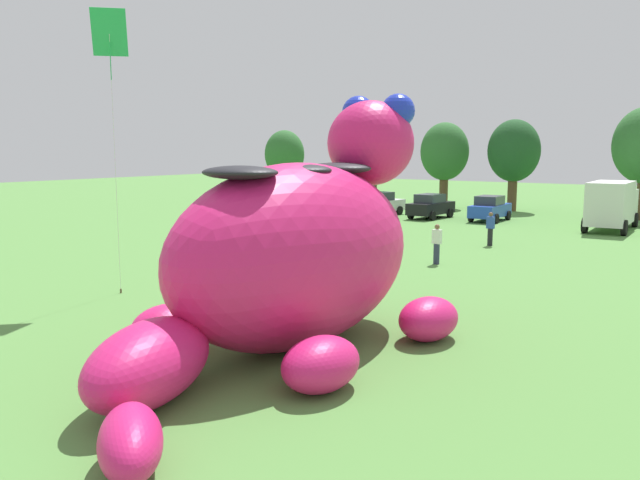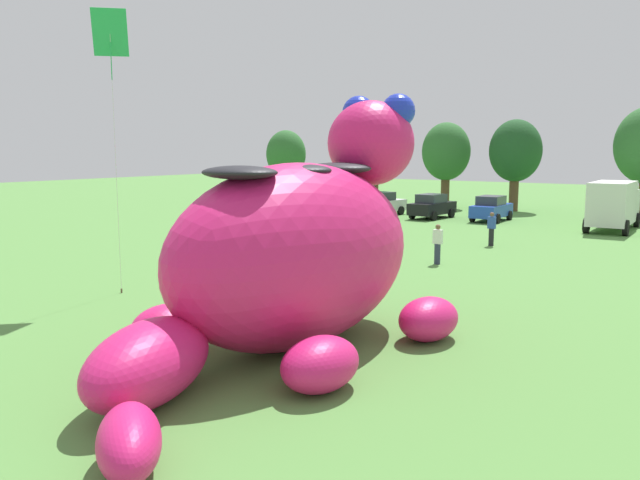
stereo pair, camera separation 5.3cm
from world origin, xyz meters
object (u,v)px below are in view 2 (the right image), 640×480
object	(u,v)px
tethered_flying_kite	(110,37)
car_white	(381,204)
box_truck	(614,204)
spectator_by_cars	(438,244)
spectator_near_inflatable	(384,221)
giant_inflatable_creature	(297,252)
car_blue	(491,208)
car_black	(432,206)
spectator_mid_field	(491,229)

from	to	relation	value
tethered_flying_kite	car_white	bearing A→B (deg)	100.82
car_white	box_truck	bearing A→B (deg)	0.98
box_truck	spectator_by_cars	xyz separation A→B (m)	(-3.95, -16.59, -0.75)
car_white	spectator_near_inflatable	bearing A→B (deg)	-60.09
spectator_by_cars	giant_inflatable_creature	bearing A→B (deg)	-81.76
car_white	car_blue	distance (m)	8.09
car_white	spectator_near_inflatable	distance (m)	11.23
giant_inflatable_creature	car_black	world-z (taller)	giant_inflatable_creature
car_white	spectator_by_cars	size ratio (longest dim) A/B	2.53
spectator_mid_field	spectator_by_cars	distance (m)	6.36
car_black	car_blue	size ratio (longest dim) A/B	1.03
car_black	spectator_near_inflatable	xyz separation A→B (m)	(1.62, -9.97, -0.01)
car_white	box_truck	size ratio (longest dim) A/B	0.67
spectator_mid_field	spectator_by_cars	world-z (taller)	same
spectator_near_inflatable	box_truck	bearing A→B (deg)	44.43
car_white	spectator_mid_field	bearing A→B (deg)	-39.85
giant_inflatable_creature	car_white	bearing A→B (deg)	115.40
box_truck	car_white	bearing A→B (deg)	-179.02
spectator_near_inflatable	spectator_mid_field	world-z (taller)	same
car_black	box_truck	distance (m)	11.85
car_blue	tethered_flying_kite	bearing A→B (deg)	-95.56
car_blue	spectator_by_cars	xyz separation A→B (m)	(3.82, -17.26, -0.01)
car_blue	spectator_by_cars	bearing A→B (deg)	-77.52
spectator_mid_field	car_white	bearing A→B (deg)	140.15
box_truck	spectator_near_inflatable	world-z (taller)	box_truck
car_blue	spectator_near_inflatable	distance (m)	10.94
spectator_by_cars	tethered_flying_kite	size ratio (longest dim) A/B	0.18
giant_inflatable_creature	spectator_mid_field	size ratio (longest dim) A/B	7.31
spectator_near_inflatable	spectator_mid_field	size ratio (longest dim) A/B	1.00
box_truck	spectator_mid_field	xyz separation A→B (m)	(-3.87, -10.23, -0.75)
car_black	tethered_flying_kite	size ratio (longest dim) A/B	0.45
car_blue	spectator_mid_field	xyz separation A→B (m)	(3.90, -10.90, -0.01)
car_black	spectator_by_cars	world-z (taller)	car_black
car_blue	tethered_flying_kite	distance (m)	29.60
car_black	spectator_mid_field	bearing A→B (deg)	-52.04
giant_inflatable_creature	car_white	world-z (taller)	giant_inflatable_creature
giant_inflatable_creature	spectator_by_cars	bearing A→B (deg)	98.24
box_truck	tethered_flying_kite	distance (m)	30.52
box_truck	spectator_mid_field	distance (m)	10.96
spectator_near_inflatable	spectator_mid_field	distance (m)	6.34
giant_inflatable_creature	spectator_by_cars	xyz separation A→B (m)	(-1.80, 12.43, -1.50)
car_black	spectator_by_cars	distance (m)	18.33
giant_inflatable_creature	spectator_by_cars	distance (m)	12.65
car_black	tethered_flying_kite	bearing A→B (deg)	-87.36
car_black	spectator_by_cars	bearing A→B (deg)	-64.57
car_blue	spectator_near_inflatable	xyz separation A→B (m)	(-2.43, -10.67, -0.01)
spectator_near_inflatable	spectator_mid_field	xyz separation A→B (m)	(6.34, -0.23, 0.00)
spectator_mid_field	spectator_by_cars	size ratio (longest dim) A/B	1.00
car_white	spectator_by_cars	distance (m)	20.17
giant_inflatable_creature	spectator_by_cars	size ratio (longest dim) A/B	7.31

